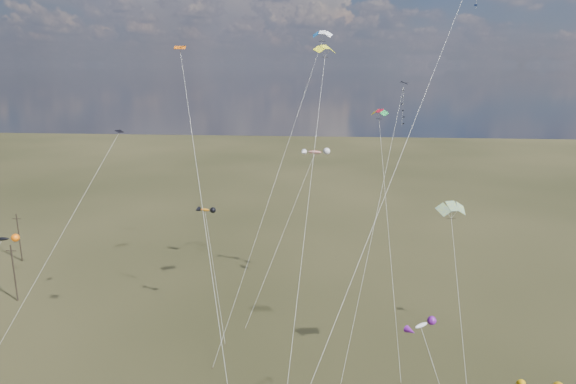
# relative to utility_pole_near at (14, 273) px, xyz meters

# --- Properties ---
(utility_pole_near) EXTENTS (1.40, 0.20, 8.00)m
(utility_pole_near) POSITION_rel_utility_pole_near_xyz_m (0.00, 0.00, 0.00)
(utility_pole_near) COLOR black
(utility_pole_near) RESTS_ON ground
(utility_pole_far) EXTENTS (1.40, 0.20, 8.00)m
(utility_pole_far) POSITION_rel_utility_pole_near_xyz_m (-8.00, 14.00, 0.00)
(utility_pole_far) COLOR black
(utility_pole_far) RESTS_ON ground
(diamond_black_high) EXTENTS (7.83, 19.88, 29.31)m
(diamond_black_high) POSITION_rel_utility_pole_near_xyz_m (50.13, 0.79, 20.89)
(diamond_black_high) COLOR black
(diamond_black_high) RESTS_ON ground
(diamond_navy_tall) EXTENTS (19.80, 30.92, 41.02)m
(diamond_navy_tall) POSITION_rel_utility_pole_near_xyz_m (53.21, -12.99, 30.85)
(diamond_navy_tall) COLOR #0A1543
(diamond_navy_tall) RESTS_ON ground
(diamond_black_mid) EXTENTS (11.18, 15.34, 24.03)m
(diamond_black_mid) POSITION_rel_utility_pole_near_xyz_m (14.73, -9.67, 11.93)
(diamond_black_mid) COLOR black
(diamond_black_mid) RESTS_ON ground
(diamond_orange_center) EXTENTS (9.28, 19.35, 32.82)m
(diamond_orange_center) POSITION_rel_utility_pole_near_xyz_m (31.17, -20.34, 19.24)
(diamond_orange_center) COLOR #EA5D07
(diamond_orange_center) RESTS_ON ground
(parafoil_yellow) EXTENTS (4.18, 26.67, 33.65)m
(parafoil_yellow) POSITION_rel_utility_pole_near_xyz_m (41.27, -3.84, 28.75)
(parafoil_yellow) COLOR #FAF524
(parafoil_yellow) RESTS_ON ground
(parafoil_blue_white) EXTENTS (11.99, 18.73, 35.64)m
(parafoil_blue_white) POSITION_rel_utility_pole_near_xyz_m (40.71, 4.16, 30.72)
(parafoil_blue_white) COLOR #1E6AB8
(parafoil_blue_white) RESTS_ON ground
(parafoil_striped) EXTENTS (3.02, 11.98, 19.31)m
(parafoil_striped) POSITION_rel_utility_pole_near_xyz_m (53.38, -14.32, 14.43)
(parafoil_striped) COLOR #E9EC0A
(parafoil_striped) RESTS_ON ground
(parafoil_tricolor) EXTENTS (3.07, 17.42, 26.39)m
(parafoil_tricolor) POSITION_rel_utility_pole_near_xyz_m (47.80, 1.39, 21.59)
(parafoil_tricolor) COLOR yellow
(parafoil_tricolor) RESTS_ON ground
(novelty_black_orange) EXTENTS (5.05, 10.65, 13.43)m
(novelty_black_orange) POSITION_rel_utility_pole_near_xyz_m (6.92, -11.39, 8.85)
(novelty_black_orange) COLOR black
(novelty_black_orange) RESTS_ON ground
(novelty_orange_black) EXTENTS (4.93, 8.03, 14.38)m
(novelty_orange_black) POSITION_rel_utility_pole_near_xyz_m (26.93, -1.68, 9.81)
(novelty_orange_black) COLOR orange
(novelty_orange_black) RESTS_ON ground
(novelty_white_purple) EXTENTS (5.52, 8.02, 12.76)m
(novelty_white_purple) POSITION_rel_utility_pole_near_xyz_m (49.12, -25.68, 8.25)
(novelty_white_purple) COLOR silver
(novelty_white_purple) RESTS_ON ground
(novelty_redwhite_stripe) EXTENTS (9.74, 14.51, 20.19)m
(novelty_redwhite_stripe) POSITION_rel_utility_pole_near_xyz_m (39.89, 8.44, 15.47)
(novelty_redwhite_stripe) COLOR red
(novelty_redwhite_stripe) RESTS_ON ground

